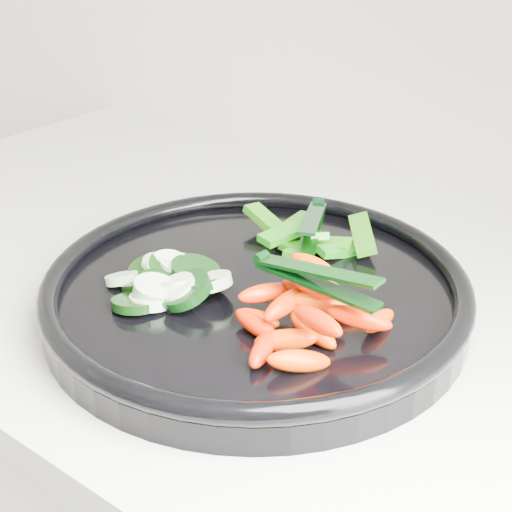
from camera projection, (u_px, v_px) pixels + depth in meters
The scene contains 6 objects.
veggie_tray at pixel (256, 291), 0.63m from camera, with size 0.49×0.49×0.04m.
cucumber_pile at pixel (173, 278), 0.62m from camera, with size 0.12×0.12×0.04m.
carrot_pile at pixel (308, 315), 0.55m from camera, with size 0.13×0.13×0.05m.
pepper_pile at pixel (309, 236), 0.70m from camera, with size 0.15×0.10×0.03m.
tong_carrot at pixel (313, 276), 0.54m from camera, with size 0.11×0.02×0.02m.
tong_pepper at pixel (313, 222), 0.69m from camera, with size 0.06×0.11×0.02m.
Camera 1 is at (-0.09, 1.19, 1.27)m, focal length 50.00 mm.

